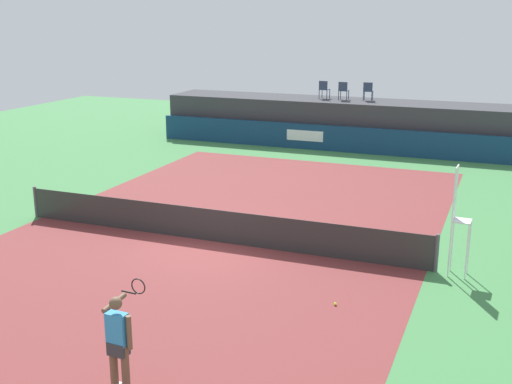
# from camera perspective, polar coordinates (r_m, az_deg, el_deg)

# --- Properties ---
(ground_plane) EXTENTS (48.00, 48.00, 0.00)m
(ground_plane) POSITION_cam_1_polar(r_m,az_deg,el_deg) (21.19, -0.38, -1.79)
(ground_plane) COLOR #3D7A42
(court_inner) EXTENTS (12.00, 22.00, 0.00)m
(court_inner) POSITION_cam_1_polar(r_m,az_deg,el_deg) (18.58, -3.86, -4.33)
(court_inner) COLOR maroon
(court_inner) RESTS_ON ground
(sponsor_wall) EXTENTS (18.00, 0.22, 1.20)m
(sponsor_wall) POSITION_cam_1_polar(r_m,az_deg,el_deg) (30.76, 6.99, 4.68)
(sponsor_wall) COLOR navy
(sponsor_wall) RESTS_ON ground
(spectator_platform) EXTENTS (18.00, 2.80, 2.20)m
(spectator_platform) POSITION_cam_1_polar(r_m,az_deg,el_deg) (32.39, 7.85, 6.09)
(spectator_platform) COLOR #38383D
(spectator_platform) RESTS_ON ground
(spectator_chair_far_left) EXTENTS (0.48, 0.48, 0.89)m
(spectator_chair_far_left) POSITION_cam_1_polar(r_m,az_deg,el_deg) (32.52, 6.01, 9.02)
(spectator_chair_far_left) COLOR #2D3D56
(spectator_chair_far_left) RESTS_ON spectator_platform
(spectator_chair_left) EXTENTS (0.44, 0.44, 0.89)m
(spectator_chair_left) POSITION_cam_1_polar(r_m,az_deg,el_deg) (32.13, 7.70, 8.89)
(spectator_chair_left) COLOR #2D3D56
(spectator_chair_left) RESTS_ON spectator_platform
(spectator_chair_center) EXTENTS (0.48, 0.48, 0.89)m
(spectator_chair_center) POSITION_cam_1_polar(r_m,az_deg,el_deg) (32.10, 9.83, 8.80)
(spectator_chair_center) COLOR #2D3D56
(spectator_chair_center) RESTS_ON spectator_platform
(umpire_chair) EXTENTS (0.46, 0.46, 2.76)m
(umpire_chair) POSITION_cam_1_polar(r_m,az_deg,el_deg) (16.47, 17.33, -1.82)
(umpire_chair) COLOR white
(umpire_chair) RESTS_ON ground
(tennis_net) EXTENTS (12.40, 0.02, 0.95)m
(tennis_net) POSITION_cam_1_polar(r_m,az_deg,el_deg) (18.43, -3.89, -2.94)
(tennis_net) COLOR #2D2D2D
(tennis_net) RESTS_ON ground
(net_post_near) EXTENTS (0.10, 0.10, 1.00)m
(net_post_near) POSITION_cam_1_polar(r_m,az_deg,el_deg) (21.73, -18.83, -0.83)
(net_post_near) COLOR #4C4C51
(net_post_near) RESTS_ON ground
(net_post_far) EXTENTS (0.10, 0.10, 1.00)m
(net_post_far) POSITION_cam_1_polar(r_m,az_deg,el_deg) (16.84, 15.61, -5.22)
(net_post_far) COLOR #4C4C51
(net_post_far) RESTS_ON ground
(tennis_player) EXTENTS (0.64, 1.15, 1.77)m
(tennis_player) POSITION_cam_1_polar(r_m,az_deg,el_deg) (11.41, -11.97, -12.68)
(tennis_player) COLOR white
(tennis_player) RESTS_ON court_inner
(tennis_ball) EXTENTS (0.07, 0.07, 0.07)m
(tennis_ball) POSITION_cam_1_polar(r_m,az_deg,el_deg) (14.72, 6.99, -9.76)
(tennis_ball) COLOR #D8EA33
(tennis_ball) RESTS_ON court_inner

